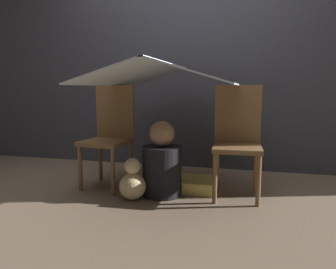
% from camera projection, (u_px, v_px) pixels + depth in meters
% --- Properties ---
extents(ground_plane, '(8.80, 8.80, 0.00)m').
position_uv_depth(ground_plane, '(166.00, 194.00, 2.76)').
color(ground_plane, '#7A6651').
extents(wall_back, '(7.00, 0.05, 2.50)m').
position_uv_depth(wall_back, '(190.00, 55.00, 3.59)').
color(wall_back, '#3D3D47').
rests_on(wall_back, ground_plane).
extents(chair_left, '(0.42, 0.42, 0.92)m').
position_uv_depth(chair_left, '(110.00, 133.00, 2.96)').
color(chair_left, brown).
rests_on(chair_left, ground_plane).
extents(chair_right, '(0.40, 0.40, 0.92)m').
position_uv_depth(chair_right, '(237.00, 137.00, 2.68)').
color(chair_right, brown).
rests_on(chair_right, ground_plane).
extents(sheet_canopy, '(1.15, 1.37, 0.18)m').
position_uv_depth(sheet_canopy, '(168.00, 74.00, 2.68)').
color(sheet_canopy, silver).
extents(person_front, '(0.33, 0.33, 0.62)m').
position_uv_depth(person_front, '(162.00, 165.00, 2.72)').
color(person_front, black).
rests_on(person_front, ground_plane).
extents(floor_cushion, '(0.43, 0.35, 0.10)m').
position_uv_depth(floor_cushion, '(191.00, 184.00, 2.89)').
color(floor_cushion, '#E5CC66').
rests_on(floor_cushion, ground_plane).
extents(plush_toy, '(0.22, 0.22, 0.34)m').
position_uv_depth(plush_toy, '(133.00, 183.00, 2.62)').
color(plush_toy, beige).
rests_on(plush_toy, ground_plane).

